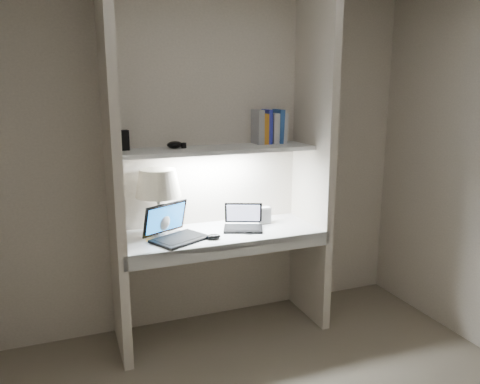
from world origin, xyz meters
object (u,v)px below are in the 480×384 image
table_lamp (158,191)px  laptop_netbook (243,223)px  laptop_main (174,231)px  book_row (269,127)px  speaker (264,215)px

table_lamp → laptop_netbook: table_lamp is taller
table_lamp → laptop_main: (0.07, -0.14, -0.26)m
table_lamp → book_row: size_ratio=1.81×
table_lamp → book_row: book_row is taller
laptop_netbook → speaker: laptop_netbook is taller
laptop_main → speaker: (0.73, 0.12, 0.01)m
laptop_main → laptop_netbook: (0.53, 0.06, -0.01)m
book_row → laptop_main: bearing=-163.2°
laptop_netbook → speaker: bearing=40.9°
laptop_netbook → book_row: bearing=55.7°
table_lamp → laptop_netbook: size_ratio=1.33×
table_lamp → laptop_main: table_lamp is taller
laptop_main → laptop_netbook: size_ratio=1.30×
table_lamp → book_row: bearing=6.9°
book_row → table_lamp: bearing=-173.1°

